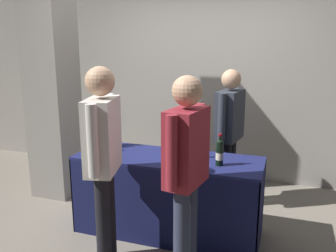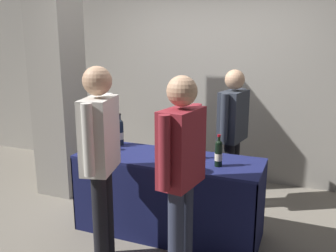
{
  "view_description": "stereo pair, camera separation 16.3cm",
  "coord_description": "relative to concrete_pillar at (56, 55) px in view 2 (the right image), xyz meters",
  "views": [
    {
      "loc": [
        1.04,
        -3.02,
        1.82
      ],
      "look_at": [
        0.0,
        0.0,
        1.07
      ],
      "focal_mm": 38.07,
      "sensor_mm": 36.0,
      "label": 1
    },
    {
      "loc": [
        1.19,
        -2.96,
        1.82
      ],
      "look_at": [
        0.0,
        0.0,
        1.07
      ],
      "focal_mm": 38.07,
      "sensor_mm": 36.0,
      "label": 2
    }
  ],
  "objects": [
    {
      "name": "featured_wine_bottle",
      "position": [
        0.98,
        -0.28,
        -0.76
      ],
      "size": [
        0.08,
        0.08,
        0.34
      ],
      "color": "#192333",
      "rests_on": "tasting_table"
    },
    {
      "name": "taster_foreground_right",
      "position": [
        1.96,
        -1.12,
        -0.72
      ],
      "size": [
        0.27,
        0.55,
        1.6
      ],
      "rotation": [
        0.0,
        0.0,
        1.42
      ],
      "color": "#2D3347",
      "rests_on": "ground_plane"
    },
    {
      "name": "tasting_table",
      "position": [
        1.6,
        -0.48,
        -1.15
      ],
      "size": [
        1.76,
        0.62,
        0.77
      ],
      "color": "#191E51",
      "rests_on": "ground_plane"
    },
    {
      "name": "display_bottle_1",
      "position": [
        1.58,
        -0.42,
        -0.76
      ],
      "size": [
        0.07,
        0.07,
        0.33
      ],
      "color": "black",
      "rests_on": "tasting_table"
    },
    {
      "name": "concrete_pillar",
      "position": [
        0.0,
        0.0,
        0.0
      ],
      "size": [
        0.48,
        0.48,
        3.35
      ],
      "primitive_type": "cube",
      "color": "gray",
      "rests_on": "ground_plane"
    },
    {
      "name": "display_bottle_2",
      "position": [
        1.71,
        -0.51,
        -0.75
      ],
      "size": [
        0.08,
        0.08,
        0.35
      ],
      "color": "black",
      "rests_on": "tasting_table"
    },
    {
      "name": "display_bottle_0",
      "position": [
        2.1,
        -0.55,
        -0.78
      ],
      "size": [
        0.07,
        0.07,
        0.28
      ],
      "color": "black",
      "rests_on": "tasting_table"
    },
    {
      "name": "wine_glass_near_vendor",
      "position": [
        0.97,
        -0.5,
        -0.8
      ],
      "size": [
        0.06,
        0.06,
        0.14
      ],
      "color": "silver",
      "rests_on": "tasting_table"
    },
    {
      "name": "vendor_presenter",
      "position": [
        2.04,
        0.33,
        -0.76
      ],
      "size": [
        0.28,
        0.57,
        1.55
      ],
      "rotation": [
        0.0,
        0.0,
        -1.74
      ],
      "color": "black",
      "rests_on": "ground_plane"
    },
    {
      "name": "taster_foreground_left",
      "position": [
        1.29,
        -1.13,
        -0.69
      ],
      "size": [
        0.3,
        0.56,
        1.65
      ],
      "rotation": [
        0.0,
        0.0,
        1.81
      ],
      "color": "black",
      "rests_on": "ground_plane"
    },
    {
      "name": "display_bottle_3",
      "position": [
        0.85,
        -0.43,
        -0.76
      ],
      "size": [
        0.07,
        0.07,
        0.33
      ],
      "color": "black",
      "rests_on": "tasting_table"
    },
    {
      "name": "back_partition",
      "position": [
        1.6,
        1.25,
        -0.1
      ],
      "size": [
        7.92,
        0.12,
        3.16
      ],
      "primitive_type": "cube",
      "color": "#9E998E",
      "rests_on": "ground_plane"
    },
    {
      "name": "ground_plane",
      "position": [
        1.6,
        -0.48,
        -1.68
      ],
      "size": [
        12.0,
        12.0,
        0.0
      ],
      "primitive_type": "plane",
      "color": "gray"
    }
  ]
}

